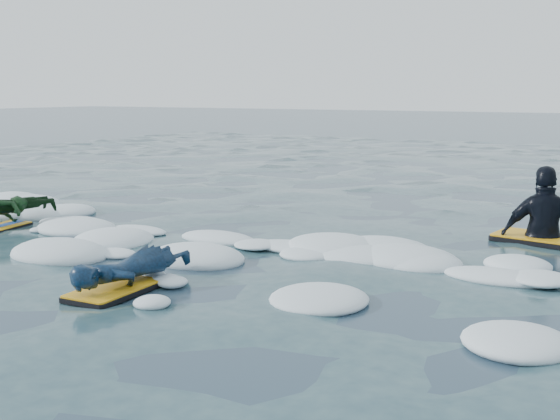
% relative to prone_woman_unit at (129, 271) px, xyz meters
% --- Properties ---
extents(ground, '(120.00, 120.00, 0.00)m').
position_rel_prone_woman_unit_xyz_m(ground, '(-0.58, 0.73, -0.19)').
color(ground, '#1A323E').
rests_on(ground, ground).
extents(foam_band, '(12.00, 3.10, 0.30)m').
position_rel_prone_woman_unit_xyz_m(foam_band, '(-0.58, 1.76, -0.19)').
color(foam_band, white).
rests_on(foam_band, ground).
extents(prone_woman_unit, '(0.58, 1.46, 0.37)m').
position_rel_prone_woman_unit_xyz_m(prone_woman_unit, '(0.00, 0.00, 0.00)').
color(prone_woman_unit, black).
rests_on(prone_woman_unit, ground).
extents(prone_child_unit, '(0.90, 1.24, 0.44)m').
position_rel_prone_woman_unit_xyz_m(prone_child_unit, '(-3.60, 1.60, 0.04)').
color(prone_child_unit, black).
rests_on(prone_child_unit, ground).
extents(waiting_rider_unit, '(1.32, 0.85, 1.84)m').
position_rel_prone_woman_unit_xyz_m(waiting_rider_unit, '(3.16, 4.25, -0.12)').
color(waiting_rider_unit, black).
rests_on(waiting_rider_unit, ground).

